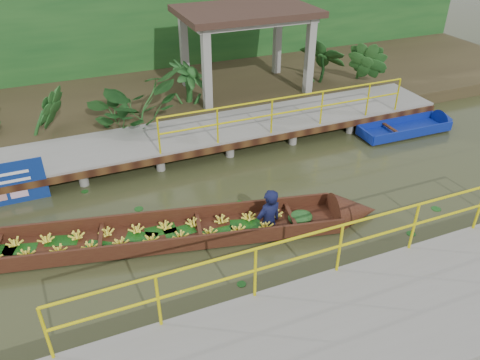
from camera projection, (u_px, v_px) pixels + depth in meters
name	position (u px, v px, depth m)	size (l,w,h in m)	color
ground	(232.00, 216.00, 10.82)	(80.00, 80.00, 0.00)	#2D3118
land_strip	(154.00, 95.00, 16.59)	(30.00, 8.00, 0.45)	#302718
far_dock	(188.00, 136.00, 13.27)	(16.00, 2.06, 1.66)	gray
near_dock	(383.00, 327.00, 7.69)	(18.00, 2.40, 1.73)	gray
pavilion	(246.00, 20.00, 15.26)	(4.40, 3.00, 3.00)	gray
foliage_backdrop	(134.00, 28.00, 17.62)	(30.00, 0.80, 4.00)	#154119
vendor_boat	(166.00, 230.00, 10.00)	(10.23, 3.10, 2.20)	black
moored_blue_boat	(425.00, 125.00, 14.67)	(3.40, 0.98, 0.81)	navy
tropical_plants	(186.00, 89.00, 14.55)	(14.14, 1.14, 1.43)	#154119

